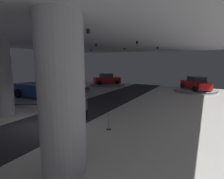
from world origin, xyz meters
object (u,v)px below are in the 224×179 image
Objects in this scene: column_left at (1,78)px; display_platform_mid_left at (40,99)px; display_car_deep_right at (196,84)px; visitor_walking_far at (84,95)px; display_platform_far_left at (69,90)px; pickup_truck_mid_left at (41,89)px; display_platform_deep_right at (195,91)px; display_car_far_left at (69,83)px; visitor_walking_near at (85,107)px; display_car_deep_left at (107,79)px; display_platform_deep_left at (107,85)px; column_right at (62,96)px.

display_platform_mid_left is at bearing 110.61° from column_left.
display_car_deep_right is 2.80× the size of visitor_walking_far.
column_left is 6.50m from visitor_walking_far.
display_car_deep_right is at bearing 25.01° from display_platform_far_left.
display_platform_mid_left is at bearing -172.55° from visitor_walking_far.
pickup_truck_mid_left reaches higher than display_platform_far_left.
display_car_far_left is at bearing -154.94° from display_platform_deep_right.
visitor_walking_near is (5.94, 1.89, -1.84)m from column_left.
visitor_walking_far reaches higher than display_platform_mid_left.
display_platform_mid_left is 13.11m from display_car_deep_left.
display_platform_deep_right is at bearing 44.08° from display_platform_mid_left.
display_platform_deep_left is (-13.15, 0.06, -0.02)m from display_platform_deep_right.
pickup_truck_mid_left is 1.27× the size of display_car_deep_left.
display_car_deep_left is at bearing 94.73° from column_left.
pickup_truck_mid_left is (-13.16, -13.03, 0.19)m from display_car_deep_right.
display_car_deep_right is (3.13, 20.67, -1.69)m from column_right.
display_platform_deep_left is at bearing 75.11° from display_platform_far_left.
visitor_walking_far is at bearing 128.19° from visitor_walking_near.
display_car_far_left is at bearing 131.09° from column_right.
pickup_truck_mid_left reaches higher than visitor_walking_near.
display_car_deep_left is 2.69× the size of visitor_walking_far.
visitor_walking_far is (-8.50, -12.36, -0.15)m from display_car_deep_right.
display_platform_deep_left is 17.55m from visitor_walking_near.
display_car_deep_right is 13.20m from display_platform_deep_left.
column_left is 18.04m from display_platform_deep_left.
display_platform_far_left is (-1.90, 6.01, -1.12)m from pickup_truck_mid_left.
column_left is at bearing -69.39° from display_platform_mid_left.
display_car_deep_right is 0.75× the size of display_platform_mid_left.
pickup_truck_mid_left is at bearing -89.88° from display_car_deep_left.
pickup_truck_mid_left is at bearing -72.47° from display_platform_far_left.
pickup_truck_mid_left reaches higher than display_car_deep_right.
display_platform_deep_right is 16.88m from visitor_walking_near.
display_platform_deep_right is 0.88× the size of display_platform_mid_left.
display_car_deep_right is at bearing 56.49° from column_left.
display_car_deep_left is (-0.02, -0.02, 0.88)m from display_platform_deep_left.
display_car_deep_left is at bearing 75.29° from display_car_far_left.
pickup_truck_mid_left is 3.40× the size of visitor_walking_near.
column_left is at bearing -72.84° from pickup_truck_mid_left.
display_platform_deep_left is 7.36m from display_platform_far_left.
column_right is 1.02× the size of pickup_truck_mid_left.
display_platform_deep_right is at bearing 81.46° from column_right.
visitor_walking_far is (4.98, 0.65, 0.73)m from display_platform_mid_left.
pickup_truck_mid_left is (0.32, -0.02, 1.07)m from display_platform_mid_left.
column_right is 1.00× the size of column_left.
column_left reaches higher than display_platform_deep_right.
display_car_deep_right is at bearing 55.48° from visitor_walking_far.
column_right is at bearing -48.91° from display_car_far_left.
column_left is at bearing 160.98° from column_right.
display_car_deep_right is at bearing 43.99° from display_platform_mid_left.
display_car_deep_right is 18.76m from display_platform_mid_left.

